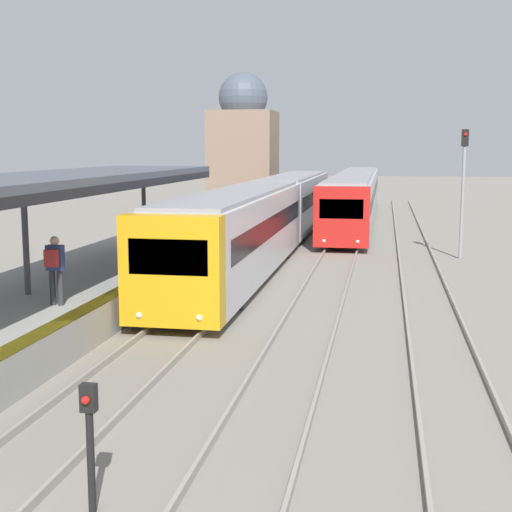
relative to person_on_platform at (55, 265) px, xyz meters
The scene contains 7 objects.
platform_canopy 2.53m from the person_on_platform, 139.18° to the left, with size 4.00×22.77×3.02m.
person_on_platform is the anchor object (origin of this frame).
train_near 17.25m from the person_on_platform, 81.52° to the left, with size 2.58×32.46×3.15m.
train_far 31.61m from the person_on_platform, 79.43° to the left, with size 2.50×30.18×3.10m.
signal_post_near 8.56m from the person_on_platform, 61.49° to the right, with size 0.20×0.21×1.71m.
signal_mast_far 18.97m from the person_on_platform, 54.82° to the left, with size 0.28×0.29×5.43m.
distant_domed_building 37.49m from the person_on_platform, 94.36° to the left, with size 4.74×4.74×10.22m.
Camera 1 is at (5.12, -4.73, 4.63)m, focal length 50.00 mm.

